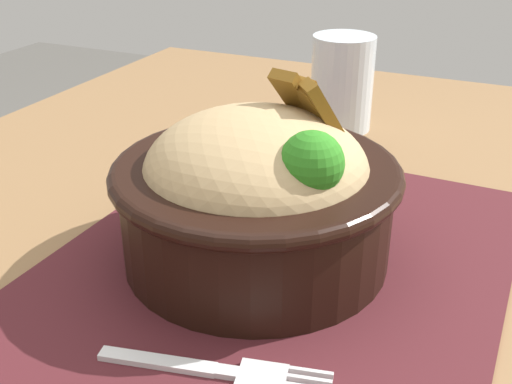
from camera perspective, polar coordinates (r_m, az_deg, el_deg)
The scene contains 4 objects.
placemat at distance 0.41m, azimuth 0.09°, elevation -8.84°, with size 0.44×0.30×0.00m, color #47191E.
bowl at distance 0.42m, azimuth 0.10°, elevation 0.12°, with size 0.21×0.21×0.13m.
fork at distance 0.35m, azimuth -2.92°, elevation -15.98°, with size 0.04×0.13×0.00m.
drinking_glass at distance 0.67m, azimuth 7.78°, elevation 9.25°, with size 0.06×0.06×0.10m.
Camera 1 is at (0.30, 0.13, 1.00)m, focal length 44.07 mm.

